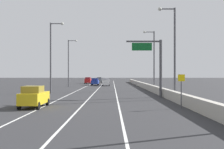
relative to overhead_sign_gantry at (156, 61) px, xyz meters
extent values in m
plane|color=#2D2D30|center=(-6.48, 34.49, -4.73)|extent=(320.00, 320.00, 0.00)
cube|color=silver|center=(-11.98, 25.49, -4.73)|extent=(0.16, 130.00, 0.00)
cube|color=silver|center=(-8.48, 25.49, -4.73)|extent=(0.16, 130.00, 0.00)
cube|color=silver|center=(-4.98, 25.49, -4.73)|extent=(0.16, 130.00, 0.00)
cube|color=#B2ADA3|center=(1.34, 10.49, -4.18)|extent=(0.60, 120.00, 1.10)
cylinder|color=#47474C|center=(0.74, 0.02, -0.98)|extent=(0.36, 0.36, 7.50)
cube|color=#47474C|center=(-1.51, 0.02, 2.57)|extent=(4.50, 0.20, 0.20)
cube|color=#0C5923|center=(-1.73, -0.10, 1.87)|extent=(2.60, 0.10, 1.00)
cylinder|color=#4C4C51|center=(0.44, -11.85, -3.53)|extent=(0.10, 0.10, 2.40)
cube|color=yellow|center=(0.44, -11.89, -2.03)|extent=(0.60, 0.04, 0.60)
cylinder|color=#4C4C51|center=(1.95, -2.75, 0.79)|extent=(0.24, 0.24, 11.03)
cube|color=#4C4C51|center=(1.05, -2.75, 6.15)|extent=(1.80, 0.12, 0.12)
sphere|color=beige|center=(0.15, -2.75, 6.15)|extent=(0.44, 0.44, 0.44)
cylinder|color=#4C4C51|center=(2.23, 15.41, 0.79)|extent=(0.24, 0.24, 11.03)
cube|color=#4C4C51|center=(1.33, 15.41, 6.15)|extent=(1.80, 0.12, 0.12)
sphere|color=beige|center=(0.43, 15.41, 6.15)|extent=(0.44, 0.44, 0.44)
cylinder|color=#4C4C51|center=(-15.17, 6.88, 0.79)|extent=(0.24, 0.24, 11.03)
cube|color=#4C4C51|center=(-14.27, 6.88, 6.15)|extent=(1.80, 0.12, 0.12)
sphere|color=beige|center=(-13.37, 6.88, 6.15)|extent=(0.44, 0.44, 0.44)
cylinder|color=#4C4C51|center=(-15.86, 28.68, 0.79)|extent=(0.24, 0.24, 11.03)
cube|color=#4C4C51|center=(-14.96, 28.68, 6.15)|extent=(1.80, 0.12, 0.12)
sphere|color=beige|center=(-14.06, 28.68, 6.15)|extent=(0.44, 0.44, 0.44)
cube|color=gold|center=(-12.69, -10.95, -3.88)|extent=(1.86, 4.16, 1.02)
cube|color=olive|center=(-12.70, -11.36, -3.06)|extent=(1.60, 1.89, 0.60)
cylinder|color=black|center=(-13.47, -9.32, -4.39)|extent=(0.23, 0.68, 0.68)
cylinder|color=black|center=(-11.85, -9.35, -4.39)|extent=(0.23, 0.68, 0.68)
cylinder|color=black|center=(-13.53, -12.55, -4.39)|extent=(0.23, 0.68, 0.68)
cylinder|color=black|center=(-11.91, -12.58, -4.39)|extent=(0.23, 0.68, 0.68)
cube|color=slate|center=(-10.20, 63.69, -3.90)|extent=(1.85, 4.40, 0.97)
cube|color=#4D505A|center=(-10.19, 63.25, -3.12)|extent=(1.58, 2.00, 0.60)
cylinder|color=black|center=(-11.03, 65.39, -4.39)|extent=(0.24, 0.69, 0.68)
cylinder|color=black|center=(-9.45, 65.43, -4.39)|extent=(0.24, 0.69, 0.68)
cylinder|color=black|center=(-10.94, 61.94, -4.39)|extent=(0.24, 0.69, 0.68)
cylinder|color=black|center=(-9.36, 61.98, -4.39)|extent=(0.24, 0.69, 0.68)
cube|color=red|center=(-13.22, 51.43, -3.83)|extent=(1.88, 4.31, 1.12)
cube|color=maroon|center=(-13.23, 51.00, -2.97)|extent=(1.60, 1.96, 0.60)
cylinder|color=black|center=(-13.97, 53.13, -4.39)|extent=(0.24, 0.69, 0.68)
cylinder|color=black|center=(-12.37, 53.09, -4.39)|extent=(0.24, 0.69, 0.68)
cylinder|color=black|center=(-14.07, 49.78, -4.39)|extent=(0.24, 0.69, 0.68)
cylinder|color=black|center=(-12.47, 49.73, -4.39)|extent=(0.24, 0.69, 0.68)
cube|color=#1E389E|center=(-10.24, 39.39, -3.90)|extent=(2.01, 4.60, 0.98)
cube|color=navy|center=(-10.26, 38.93, -3.11)|extent=(1.71, 2.09, 0.60)
cylinder|color=black|center=(-11.05, 41.24, -4.39)|extent=(0.24, 0.69, 0.68)
cylinder|color=black|center=(-9.33, 41.19, -4.39)|extent=(0.24, 0.69, 0.68)
cylinder|color=black|center=(-11.16, 37.59, -4.39)|extent=(0.24, 0.69, 0.68)
cylinder|color=black|center=(-9.44, 37.54, -4.39)|extent=(0.24, 0.69, 0.68)
cube|color=white|center=(-7.20, 35.54, -3.84)|extent=(1.88, 4.14, 1.10)
cube|color=#96969E|center=(-7.19, 35.13, -2.99)|extent=(1.62, 1.88, 0.60)
cylinder|color=black|center=(-8.05, 37.13, -4.39)|extent=(0.23, 0.68, 0.68)
cylinder|color=black|center=(-6.41, 37.16, -4.39)|extent=(0.23, 0.68, 0.68)
cylinder|color=black|center=(-7.99, 33.93, -4.39)|extent=(0.23, 0.68, 0.68)
cylinder|color=black|center=(-6.35, 33.96, -4.39)|extent=(0.23, 0.68, 0.68)
camera|label=1|loc=(-5.62, -35.98, -1.71)|focal=44.27mm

